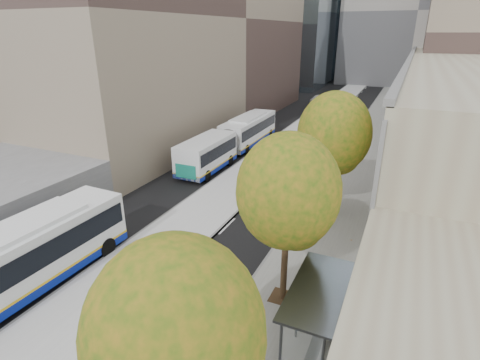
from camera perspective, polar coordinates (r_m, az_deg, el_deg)
The scene contains 11 objects.
bus_platform at distance 38.61m, azimuth 6.30°, elevation 4.90°, with size 4.25×150.00×0.15m, color silver.
sidewalk at distance 37.06m, azimuth 18.11°, elevation 3.15°, with size 4.75×150.00×0.08m, color gray.
building_tan at distance 65.08m, azimuth 32.17°, elevation 12.20°, with size 18.00×92.00×8.00m, color tan.
building_midrise at distance 50.97m, azimuth -12.59°, elevation 22.76°, with size 24.00×46.00×25.00m, color gray.
building_far_block at distance 96.28m, azimuth 25.56°, elevation 22.10°, with size 30.00×18.00×30.00m, color #9E9891.
bus_shelter at distance 14.44m, azimuth 12.45°, elevation -17.38°, with size 1.90×4.40×2.53m.
tree_b at distance 8.94m, azimuth -9.73°, elevation -22.07°, with size 4.00×4.00×6.97m.
tree_c at distance 14.98m, azimuth 7.34°, elevation -1.76°, with size 4.20×4.20×7.28m.
tree_d at distance 23.24m, azimuth 14.15°, elevation 6.86°, with size 4.40×4.40×7.60m.
bus_far at distance 36.16m, azimuth -1.06°, elevation 6.31°, with size 2.56×17.11×2.85m.
distant_car at distance 65.87m, azimuth 11.75°, elevation 12.07°, with size 1.43×3.55×1.21m, color white.
Camera 1 is at (7.50, -0.19, 11.18)m, focal length 28.00 mm.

